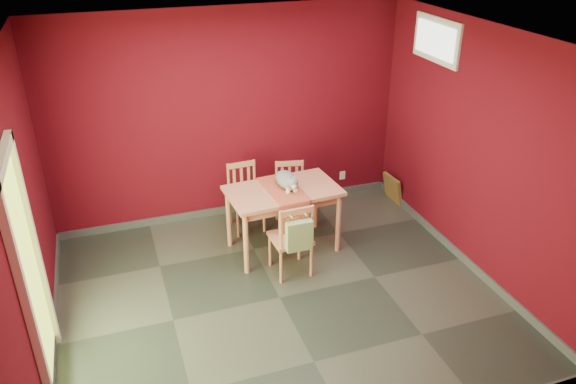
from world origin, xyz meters
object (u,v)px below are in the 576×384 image
object	(u,v)px
picture_frame	(393,188)
chair_far_left	(245,196)
chair_far_right	(291,194)
tote_bag	(299,236)
chair_near	(292,238)
dining_table	(283,197)
cat	(287,177)

from	to	relation	value
picture_frame	chair_far_left	bearing A→B (deg)	-179.47
chair_far_right	tote_bag	xyz separation A→B (m)	(-0.35, -1.27, 0.18)
chair_far_left	picture_frame	bearing A→B (deg)	0.53
chair_far_left	picture_frame	size ratio (longest dim) A/B	2.23
chair_far_right	chair_near	size ratio (longest dim) A/B	0.93
chair_near	tote_bag	xyz separation A→B (m)	(0.01, -0.22, 0.15)
chair_far_right	tote_bag	bearing A→B (deg)	-105.42
chair_far_right	tote_bag	distance (m)	1.33
dining_table	chair_near	world-z (taller)	chair_near
dining_table	picture_frame	xyz separation A→B (m)	(1.84, 0.67, -0.51)
chair_far_right	dining_table	bearing A→B (deg)	-117.89
dining_table	chair_near	xyz separation A→B (m)	(-0.07, -0.52, -0.24)
chair_near	cat	distance (m)	0.75
cat	chair_far_right	bearing A→B (deg)	50.67
dining_table	chair_near	distance (m)	0.58
chair_far_left	chair_far_right	world-z (taller)	chair_far_left
dining_table	chair_far_right	bearing A→B (deg)	62.11
chair_far_right	chair_near	distance (m)	1.11
chair_far_right	cat	size ratio (longest dim) A/B	1.76
cat	picture_frame	bearing A→B (deg)	4.34
dining_table	chair_far_left	bearing A→B (deg)	113.84
chair_far_left	chair_far_right	xyz separation A→B (m)	(0.57, -0.12, -0.01)
chair_far_left	tote_bag	size ratio (longest dim) A/B	2.12
cat	dining_table	bearing A→B (deg)	-152.56
cat	chair_near	bearing A→B (deg)	-117.96
tote_bag	picture_frame	world-z (taller)	tote_bag
chair_near	picture_frame	world-z (taller)	chair_near
chair_far_left	chair_near	distance (m)	1.19
chair_far_left	cat	distance (m)	0.84
chair_far_right	picture_frame	distance (m)	1.58
chair_far_left	tote_bag	world-z (taller)	chair_far_left
chair_far_right	cat	bearing A→B (deg)	-114.69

